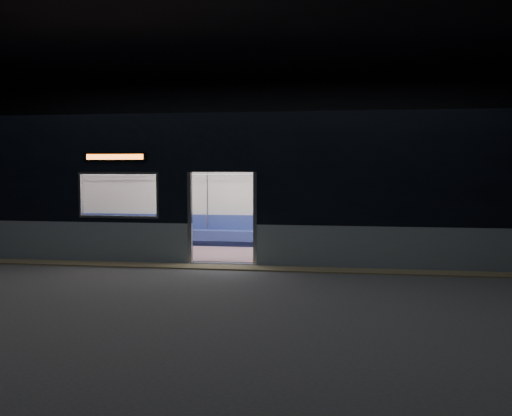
# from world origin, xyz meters

# --- Properties ---
(station_floor) EXTENTS (24.00, 14.00, 0.01)m
(station_floor) POSITION_xyz_m (0.00, 0.00, -0.01)
(station_floor) COLOR #47494C
(station_floor) RESTS_ON ground
(station_envelope) EXTENTS (24.00, 14.00, 5.00)m
(station_envelope) POSITION_xyz_m (0.00, 0.00, 3.66)
(station_envelope) COLOR black
(station_envelope) RESTS_ON station_floor
(tactile_strip) EXTENTS (22.80, 0.50, 0.03)m
(tactile_strip) POSITION_xyz_m (0.00, 0.55, 0.01)
(tactile_strip) COLOR #8C7F59
(tactile_strip) RESTS_ON station_floor
(metro_car) EXTENTS (18.00, 3.04, 3.35)m
(metro_car) POSITION_xyz_m (-0.00, 2.54, 1.85)
(metro_car) COLOR #889AA2
(metro_car) RESTS_ON station_floor
(passenger) EXTENTS (0.50, 0.79, 1.48)m
(passenger) POSITION_xyz_m (1.29, 3.55, 0.84)
(passenger) COLOR black
(passenger) RESTS_ON metro_car
(handbag) EXTENTS (0.39, 0.35, 0.17)m
(handbag) POSITION_xyz_m (1.25, 3.29, 0.71)
(handbag) COLOR black
(handbag) RESTS_ON passenger
(transit_map) EXTENTS (1.00, 0.03, 0.65)m
(transit_map) POSITION_xyz_m (3.87, 3.85, 1.48)
(transit_map) COLOR white
(transit_map) RESTS_ON metro_car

